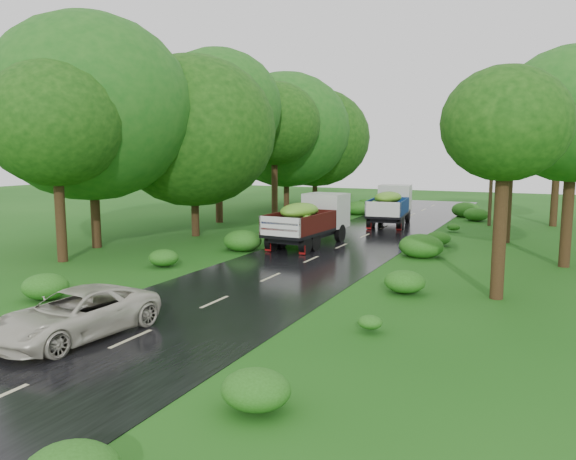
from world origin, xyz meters
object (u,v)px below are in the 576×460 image
Objects in this scene: truck_near at (311,217)px; utility_pole at (492,160)px; truck_far at (391,203)px; car at (76,314)px.

truck_near is 0.75× the size of utility_pole.
truck_near is at bearing -129.17° from utility_pole.
car is (-1.39, -25.94, -0.81)m from truck_far.
truck_far reaches higher than car.
car is at bearing -111.84° from utility_pole.
truck_far is at bearing -165.29° from utility_pole.
truck_near is 9.89m from truck_far.
utility_pole reaches higher than truck_far.
car is at bearing -86.28° from truck_near.
truck_near reaches higher than truck_far.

